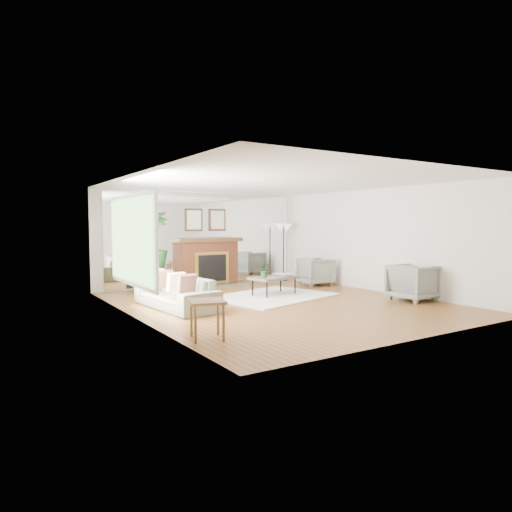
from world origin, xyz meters
TOP-DOWN VIEW (x-y plane):
  - ground at (0.00, 0.00)m, footprint 7.00×7.00m
  - wall_left at (-2.99, 0.00)m, footprint 0.02×7.00m
  - wall_right at (2.99, 0.00)m, footprint 0.02×7.00m
  - wall_back at (0.00, 3.49)m, footprint 6.00×0.02m
  - mirror_panel at (0.00, 3.47)m, footprint 5.40×0.04m
  - window_panel at (-2.96, 0.40)m, footprint 0.04×2.40m
  - fireplace at (0.00, 3.26)m, footprint 1.85×0.83m
  - area_rug at (0.29, 0.74)m, footprint 3.15×2.61m
  - coffee_table at (0.46, 0.86)m, footprint 1.21×0.84m
  - sofa at (-2.06, 0.56)m, footprint 1.01×2.16m
  - armchair_back at (2.45, 1.76)m, footprint 0.91×0.89m
  - armchair_front at (2.60, -1.27)m, footprint 0.91×0.88m
  - side_table at (-2.59, -1.88)m, footprint 0.61×0.61m
  - potted_ficus at (-1.76, 3.07)m, footprint 1.24×1.24m
  - floor_lamp at (2.34, 3.10)m, footprint 0.54×0.30m
  - tabletop_plant at (0.24, 0.94)m, footprint 0.34×0.31m
  - fruit_bowl at (0.72, 0.76)m, footprint 0.33×0.33m
  - book at (0.71, 1.12)m, footprint 0.25×0.34m

SIDE VIEW (x-z plane):
  - ground at x=0.00m, z-range 0.00..0.00m
  - area_rug at x=0.29m, z-range 0.00..0.03m
  - sofa at x=-2.06m, z-range 0.00..0.61m
  - armchair_back at x=2.45m, z-range 0.00..0.74m
  - armchair_front at x=2.60m, z-range 0.00..0.78m
  - coffee_table at x=0.46m, z-range 0.18..0.63m
  - book at x=0.71m, z-range 0.44..0.47m
  - side_table at x=-2.59m, z-range 0.19..0.75m
  - fruit_bowl at x=0.72m, z-range 0.44..0.51m
  - tabletop_plant at x=0.24m, z-range 0.44..0.74m
  - fireplace at x=0.00m, z-range -0.37..1.68m
  - potted_ficus at x=-1.76m, z-range 0.07..2.11m
  - wall_left at x=-2.99m, z-range 0.00..2.50m
  - wall_right at x=2.99m, z-range 0.00..2.50m
  - wall_back at x=0.00m, z-range 0.00..2.50m
  - mirror_panel at x=0.00m, z-range 0.05..2.45m
  - window_panel at x=-2.96m, z-range 0.60..2.10m
  - floor_lamp at x=2.34m, z-range 0.58..2.23m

